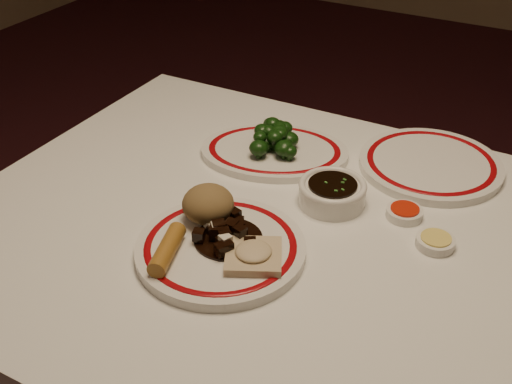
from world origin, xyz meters
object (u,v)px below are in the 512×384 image
Objects in this scene: fried_wonton at (253,255)px; dining_table at (297,277)px; spring_roll at (167,249)px; soy_bowl at (332,194)px; broccoli_plate at (274,151)px; rice_mound at (208,204)px; broccoli_pile at (274,137)px; main_plate at (221,249)px; stirfry_heap at (227,234)px.

dining_table is at bearing 76.72° from fried_wonton.
soy_bowl is at bearing 44.35° from spring_roll.
spring_roll is 0.13m from fried_wonton.
soy_bowl reaches higher than broccoli_plate.
fried_wonton reaches higher than broccoli_plate.
rice_mound reaches higher than fried_wonton.
broccoli_plate reaches higher than dining_table.
rice_mound is 0.28m from broccoli_pile.
main_plate is 0.99× the size of broccoli_plate.
fried_wonton is 0.36m from broccoli_pile.
stirfry_heap is at bearing -77.23° from broccoli_plate.
spring_roll is 0.78× the size of broccoli_pile.
rice_mound is at bearing 148.37° from stirfry_heap.
dining_table is 0.17m from stirfry_heap.
rice_mound reaches higher than main_plate.
fried_wonton is (0.06, -0.01, 0.02)m from main_plate.
broccoli_plate is at bearing -55.18° from broccoli_pile.
broccoli_pile is at bearing 125.74° from dining_table.
rice_mound is at bearing -87.09° from broccoli_plate.
main_plate is at bearing -131.19° from dining_table.
stirfry_heap is 0.31m from broccoli_plate.
main_plate is 0.33m from broccoli_plate.
dining_table is 10.03× the size of soy_bowl.
rice_mound is at bearing -159.81° from dining_table.
fried_wonton is at bearing -6.35° from main_plate.
main_plate is at bearing -43.36° from rice_mound.
broccoli_pile is at bearing 111.92° from fried_wonton.
broccoli_plate is 2.60× the size of broccoli_pile.
stirfry_heap is 0.32m from broccoli_pile.
dining_table is at bearing -54.24° from broccoli_plate.
main_plate is at bearing -114.83° from soy_bowl.
dining_table is at bearing 32.21° from spring_roll.
spring_roll is at bearing -88.22° from broccoli_pile.
rice_mound is at bearing 71.58° from spring_roll.
fried_wonton is (-0.03, -0.11, 0.12)m from dining_table.
spring_roll is at bearing -92.03° from rice_mound.
spring_roll is (-0.15, -0.17, 0.12)m from dining_table.
stirfry_heap is at bearing -116.06° from soy_bowl.
dining_table is at bearing -95.46° from soy_bowl.
stirfry_heap is (0.06, 0.08, -0.00)m from spring_roll.
broccoli_pile is at bearing 93.36° from rice_mound.
soy_bowl is (0.17, -0.10, 0.01)m from broccoli_plate.
fried_wonton and soy_bowl have the same top height.
stirfry_heap is (0.00, 0.02, 0.02)m from main_plate.
fried_wonton is at bearing -103.28° from dining_table.
broccoli_pile is (-0.01, 0.39, 0.01)m from spring_roll.
main_plate is 0.03m from stirfry_heap.
spring_roll is 0.39m from broccoli_pile.
broccoli_pile reaches higher than dining_table.
soy_bowl is (0.10, 0.22, 0.01)m from main_plate.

